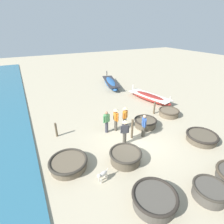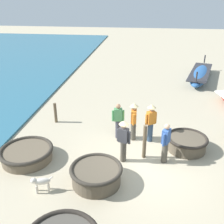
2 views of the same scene
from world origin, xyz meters
name	(u,v)px [view 2 (image 2 of 2)]	position (x,y,z in m)	size (l,w,h in m)	color
ground_plane	(142,162)	(0.00, 0.00, 0.00)	(80.00, 80.00, 0.00)	tan
coracle_far_left	(27,153)	(-4.26, -0.38, 0.27)	(1.98, 1.98, 0.49)	brown
coracle_beside_post	(187,142)	(1.73, 1.13, 0.31)	(1.62, 1.62, 0.58)	brown
coracle_nearest	(96,174)	(-1.45, -1.33, 0.34)	(1.73, 1.73, 0.63)	brown
long_boat_ochre_hull	(200,75)	(3.85, 10.73, 0.36)	(2.68, 5.73, 1.23)	#285693
fisherman_crouching	(166,142)	(0.81, 0.15, 0.84)	(0.34, 0.49, 1.57)	#4C473D
fisherman_hauling	(118,120)	(-1.08, 1.72, 0.84)	(0.52, 0.28, 1.57)	#383842
fisherman_standing_right	(151,121)	(0.29, 1.60, 0.96)	(0.47, 0.36, 1.67)	#2D425B
fisherman_with_hat	(124,138)	(-0.69, 0.02, 0.96)	(0.51, 0.36, 1.67)	#4C473D
fisherman_standing_left	(134,119)	(-0.42, 1.63, 0.96)	(0.36, 0.53, 1.67)	#4C473D
dog	(41,182)	(-3.09, -1.96, 0.37)	(0.66, 0.36, 0.55)	beige
mooring_post_mid_beach	(55,113)	(-4.20, 2.79, 0.49)	(0.14, 0.14, 0.98)	brown
mooring_post_inland	(145,142)	(0.07, 0.35, 0.68)	(0.14, 0.14, 1.36)	brown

